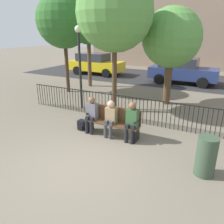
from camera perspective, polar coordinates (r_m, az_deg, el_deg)
ground_plane at (r=5.61m, az=-9.35°, el=-13.79°), size 80.00×80.00×0.00m
park_bench at (r=6.90m, az=0.30°, el=-2.18°), size 1.77×0.45×0.92m
seated_person_0 at (r=7.07m, az=-5.38°, el=-0.19°), size 0.34×0.39×1.19m
seated_person_1 at (r=6.74m, az=-0.39°, el=-1.16°), size 0.34×0.39×1.17m
seated_person_2 at (r=6.46m, az=5.16°, el=-1.94°), size 0.34×0.39×1.23m
backpack at (r=7.47m, az=-7.81°, el=-3.37°), size 0.26×0.27×0.33m
fence_railing at (r=7.98m, az=4.42°, el=1.38°), size 9.01×0.03×0.95m
tree_0 at (r=13.36m, az=-6.24°, el=21.36°), size 2.06×2.06×4.51m
tree_1 at (r=10.02m, az=15.27°, el=18.07°), size 2.50×2.50×4.16m
tree_2 at (r=12.18m, az=-12.50°, el=22.24°), size 2.75×2.75×5.06m
tree_3 at (r=8.75m, az=0.69°, el=24.50°), size 2.86×2.86×5.23m
lamp_post at (r=9.24m, az=-8.51°, el=14.56°), size 0.28×0.28×3.38m
street_surface at (r=16.24m, az=16.67°, el=8.16°), size 24.00×6.00×0.01m
parked_car_0 at (r=14.95m, az=17.77°, el=10.37°), size 4.20×1.94×1.62m
parked_car_1 at (r=17.60m, az=-4.29°, el=12.55°), size 4.20×1.94×1.62m
trash_bin at (r=5.45m, az=23.36°, el=-10.58°), size 0.45×0.45×0.95m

